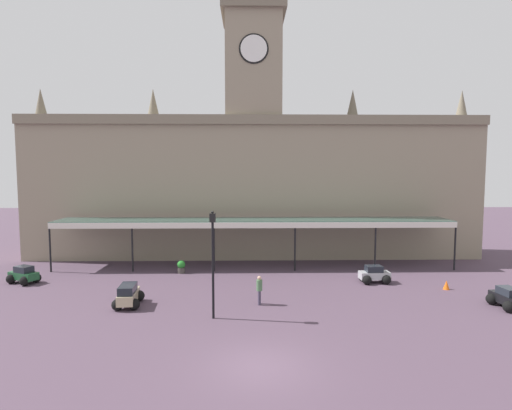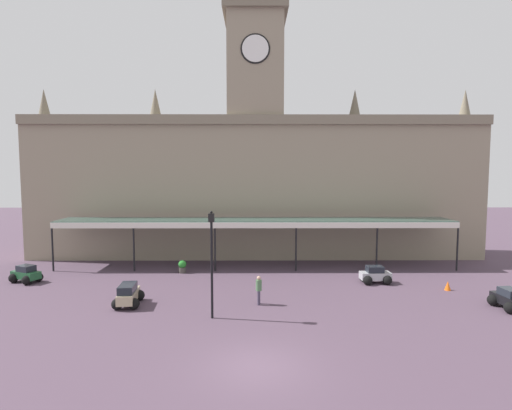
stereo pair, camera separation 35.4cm
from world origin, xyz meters
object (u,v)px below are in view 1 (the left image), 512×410
traffic_cone (446,285)px  victorian_lamppost (213,253)px  car_green_sedan (24,276)px  car_silver_sedan (374,275)px  pedestrian_crossing_forecourt (259,289)px  car_black_sedan (508,299)px  car_beige_estate (128,296)px  planter_forecourt_centre (181,267)px

traffic_cone → victorian_lamppost: bearing=-161.6°
car_green_sedan → car_silver_sedan: size_ratio=1.07×
car_silver_sedan → pedestrian_crossing_forecourt: bearing=-151.2°
car_silver_sedan → car_black_sedan: bearing=-42.3°
pedestrian_crossing_forecourt → victorian_lamppost: 4.16m
car_beige_estate → victorian_lamppost: size_ratio=0.41×
car_silver_sedan → planter_forecourt_centre: car_silver_sedan is taller
victorian_lamppost → planter_forecourt_centre: (-3.23, 9.55, -2.97)m
planter_forecourt_centre → traffic_cone: bearing=-14.5°
car_green_sedan → car_black_sedan: 30.56m
car_black_sedan → victorian_lamppost: victorian_lamppost is taller
pedestrian_crossing_forecourt → traffic_cone: size_ratio=2.80×
car_green_sedan → victorian_lamppost: (13.62, -7.00, 2.96)m
car_beige_estate → pedestrian_crossing_forecourt: size_ratio=1.39×
planter_forecourt_centre → car_beige_estate: bearing=-103.5°
car_beige_estate → victorian_lamppost: victorian_lamppost is taller
pedestrian_crossing_forecourt → planter_forecourt_centre: 9.33m
car_silver_sedan → victorian_lamppost: victorian_lamppost is taller
traffic_cone → car_green_sedan: bearing=175.8°
car_beige_estate → traffic_cone: size_ratio=3.88×
car_beige_estate → car_silver_sedan: size_ratio=1.11×
car_beige_estate → car_black_sedan: size_ratio=1.09×
car_beige_estate → car_silver_sedan: 16.20m
traffic_cone → planter_forecourt_centre: planter_forecourt_centre is taller
car_green_sedan → planter_forecourt_centre: (10.39, 2.56, -0.01)m
car_black_sedan → victorian_lamppost: size_ratio=0.38×
car_silver_sedan → traffic_cone: 4.53m
car_beige_estate → traffic_cone: bearing=8.2°
car_black_sedan → victorian_lamppost: bearing=-175.6°
pedestrian_crossing_forecourt → planter_forecourt_centre: (-5.70, 7.38, -0.42)m
car_black_sedan → pedestrian_crossing_forecourt: (-13.93, 0.91, 0.41)m
planter_forecourt_centre → victorian_lamppost: bearing=-71.3°
car_beige_estate → victorian_lamppost: bearing=-22.5°
car_beige_estate → victorian_lamppost: (5.02, -2.08, 2.89)m
car_green_sedan → pedestrian_crossing_forecourt: bearing=-16.7°
car_black_sedan → victorian_lamppost: (-16.40, -1.26, 2.96)m
car_beige_estate → pedestrian_crossing_forecourt: pedestrian_crossing_forecourt is taller
traffic_cone → planter_forecourt_centre: bearing=165.5°
car_green_sedan → pedestrian_crossing_forecourt: (16.09, -4.82, 0.41)m
car_green_sedan → victorian_lamppost: 15.59m
car_green_sedan → victorian_lamppost: victorian_lamppost is taller
car_black_sedan → planter_forecourt_centre: bearing=157.1°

